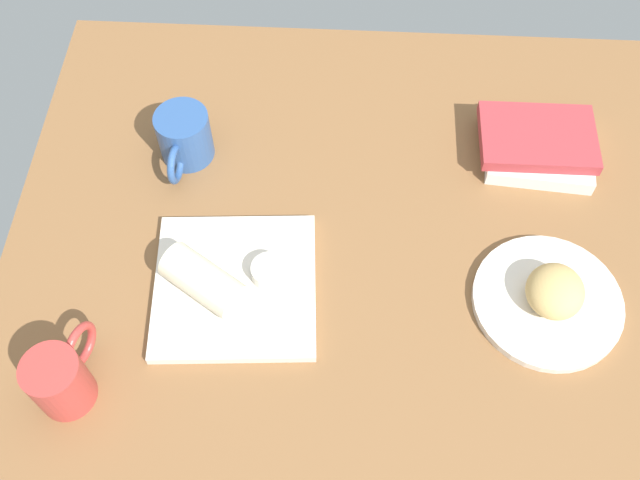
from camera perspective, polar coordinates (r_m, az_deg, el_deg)
The scene contains 9 objects.
dining_table at distance 119.78cm, azimuth 2.68°, elevation 0.36°, with size 110.00×90.00×4.00cm, color brown.
round_plate at distance 115.84cm, azimuth 17.09°, elevation -4.54°, with size 22.34×22.34×1.40cm, color silver.
scone_pastry at distance 112.90cm, azimuth 17.64°, elevation -3.78°, with size 9.11×8.48×5.55cm, color tan.
square_plate at distance 112.56cm, azimuth -6.54°, elevation -3.55°, with size 24.16×24.16×1.60cm, color silver.
sauce_cup at distance 110.79cm, azimuth -3.90°, elevation -2.43°, with size 5.52×5.52×2.60cm.
breakfast_wrap at distance 109.37cm, azimuth -8.96°, elevation -3.10°, with size 5.87×5.87×12.47cm, color beige.
book_stack at distance 130.30cm, azimuth 16.45°, elevation 7.15°, with size 19.65×17.19×4.90cm.
coffee_mug at distance 125.01cm, azimuth -10.43°, elevation 7.79°, with size 8.88×13.71×9.07cm.
second_mug at distance 107.05cm, azimuth -19.33°, elevation -10.02°, with size 7.91×12.87×9.86cm.
Camera 1 is at (-2.32, -63.50, 103.54)cm, focal length 41.58 mm.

